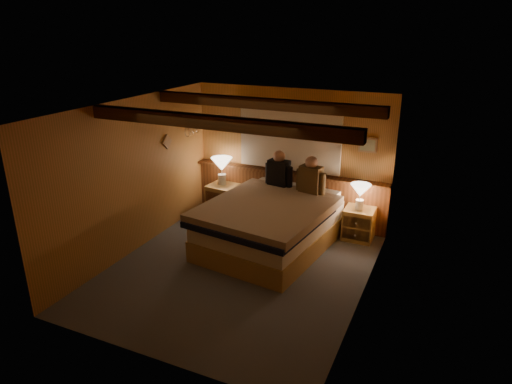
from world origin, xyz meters
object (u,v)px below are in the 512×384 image
Objects in this scene: lamp_right at (360,192)px; duffel_bag at (228,222)px; person_left at (279,171)px; lamp_left at (222,166)px; bed at (270,224)px; nightstand_left at (224,200)px; nightstand_right at (359,224)px; person_right at (311,178)px.

duffel_bag is (-2.15, -0.59, -0.69)m from lamp_right.
person_left is 1.26m from duffel_bag.
duffel_bag is (0.43, -0.63, -0.79)m from lamp_left.
person_left is (-0.19, 0.86, 0.62)m from bed.
nightstand_left is 2.59m from lamp_right.
lamp_left is at bearing -174.68° from person_left.
duffel_bag is (-0.73, -0.56, -0.86)m from person_left.
person_left reaches higher than nightstand_left.
person_left is at bearing -178.04° from nightstand_right.
lamp_right reaches higher than nightstand_right.
person_left is 0.63m from person_right.
lamp_left is at bearing 120.48° from duffel_bag.
lamp_left is at bearing 179.17° from lamp_right.
nightstand_left is 0.66m from lamp_left.
duffel_bag is (0.39, -0.59, -0.14)m from nightstand_left.
nightstand_right is at bearing 11.70° from duffel_bag.
lamp_left is at bearing 142.75° from nightstand_left.
nightstand_left is 1.36× the size of lamp_right.
bed is at bearing -21.85° from duffel_bag.
nightstand_left is (-1.31, 0.88, -0.11)m from bed.
person_left is at bearing -178.72° from lamp_right.
lamp_left is (-0.05, 0.04, 0.66)m from nightstand_left.
lamp_right is at bearing 10.00° from person_left.
nightstand_left is 1.88m from person_right.
nightstand_right is 2.68m from lamp_left.
lamp_right is at bearing 5.81° from nightstand_left.
nightstand_left is at bearing -172.63° from person_left.
duffel_bag is at bearing -151.25° from person_right.
nightstand_right reaches higher than duffel_bag.
bed is 4.60× the size of nightstand_right.
bed is at bearing -34.34° from lamp_left.
nightstand_right is 1.05× the size of lamp_left.
person_right is at bearing -6.08° from lamp_left.
lamp_left is at bearing 179.55° from nightstand_right.
lamp_left reaches higher than duffel_bag.
nightstand_right is at bearing 49.57° from lamp_right.
lamp_left is 0.96× the size of duffel_bag.
person_right is (0.62, -0.12, 0.00)m from person_left.
lamp_right reaches higher than bed.
duffel_bag is at bearing -164.28° from nightstand_right.
lamp_right is 0.67× the size of person_right.
lamp_right reaches higher than nightstand_left.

